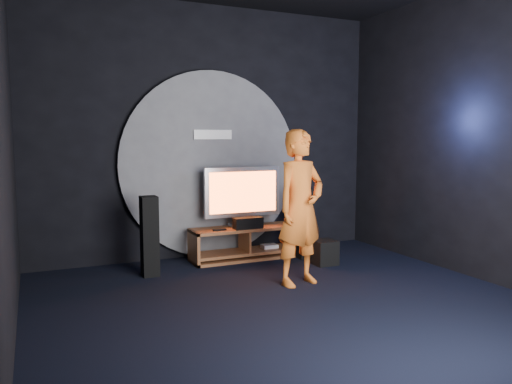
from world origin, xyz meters
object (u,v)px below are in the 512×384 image
Objects in this scene: tv at (243,194)px; subwoofer at (324,252)px; media_console at (245,245)px; tower_speaker_right at (304,223)px; player at (300,208)px; tower_speaker_left at (150,236)px.

tv is 3.41× the size of subwoofer.
media_console is 1.37× the size of tv.
tower_speaker_right reaches higher than subwoofer.
tower_speaker_right is at bearing -20.41° from media_console.
player reaches higher than tower_speaker_right.
tower_speaker_left is (-1.38, -0.37, -0.41)m from tv.
tower_speaker_left reaches higher than media_console.
tower_speaker_left is 0.55× the size of player.
tower_speaker_right is at bearing 0.29° from tower_speaker_left.
tower_speaker_left is (-1.39, -0.30, 0.29)m from media_console.
tower_speaker_right is 1.31m from player.
subwoofer is at bearing -42.21° from tv.
media_console is 4.65× the size of subwoofer.
subwoofer is (0.07, -0.42, -0.33)m from tower_speaker_right.
tv is at bearing 81.19° from player.
media_console is at bearing 12.15° from tower_speaker_left.
media_console is at bearing 159.59° from tower_speaker_right.
tv is at bearing 95.67° from media_console.
media_console is at bearing -84.33° from tv.
player reaches higher than media_console.
tower_speaker_right is (0.78, -0.35, -0.41)m from tv.
tower_speaker_right reaches higher than media_console.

